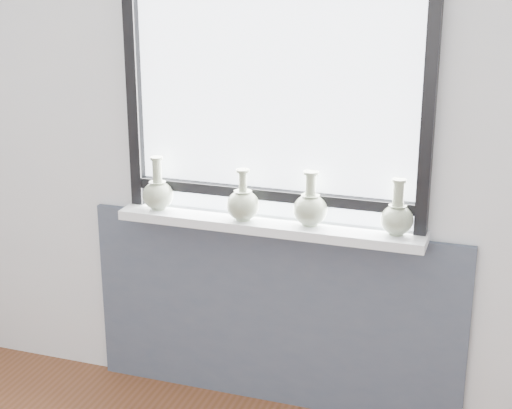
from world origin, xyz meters
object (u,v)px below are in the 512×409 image
(vase_a, at_px, (158,193))
(vase_d, at_px, (397,217))
(vase_b, at_px, (243,203))
(vase_c, at_px, (310,207))
(windowsill, at_px, (268,225))

(vase_a, xyz_separation_m, vase_d, (1.04, 0.01, 0.00))
(vase_a, xyz_separation_m, vase_b, (0.40, -0.02, -0.00))
(vase_a, height_order, vase_d, vase_a)
(vase_c, xyz_separation_m, vase_d, (0.36, 0.00, -0.00))
(vase_b, height_order, vase_d, vase_d)
(vase_c, bearing_deg, vase_b, -174.34)
(vase_a, distance_m, vase_d, 1.04)
(vase_c, height_order, vase_d, same)
(vase_a, distance_m, vase_b, 0.40)
(vase_b, xyz_separation_m, vase_c, (0.28, 0.03, 0.00))
(vase_c, distance_m, vase_d, 0.36)
(vase_d, bearing_deg, vase_a, -179.21)
(vase_a, bearing_deg, vase_b, -2.38)
(windowsill, height_order, vase_c, vase_c)
(vase_a, relative_size, vase_d, 1.03)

